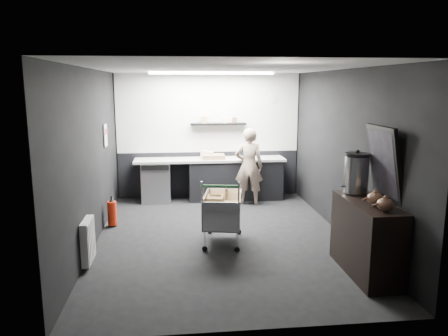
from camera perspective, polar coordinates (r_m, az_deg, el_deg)
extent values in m
plane|color=black|center=(7.21, -0.30, -9.06)|extent=(5.50, 5.50, 0.00)
plane|color=silver|center=(6.78, -0.32, 12.92)|extent=(5.50, 5.50, 0.00)
plane|color=black|center=(9.58, -2.02, 4.22)|extent=(5.50, 0.00, 5.50)
plane|color=black|center=(4.20, 3.60, -4.43)|extent=(5.50, 0.00, 5.50)
plane|color=black|center=(6.95, -16.93, 1.23)|extent=(0.00, 5.50, 5.50)
plane|color=black|center=(7.35, 15.41, 1.81)|extent=(0.00, 5.50, 5.50)
cube|color=silver|center=(9.52, -2.03, 7.20)|extent=(3.95, 0.02, 1.70)
cube|color=black|center=(9.70, -1.98, -0.79)|extent=(3.95, 0.02, 1.00)
cube|color=black|center=(9.44, -0.76, 5.78)|extent=(1.20, 0.22, 0.04)
cylinder|color=silver|center=(9.70, 6.34, 8.98)|extent=(0.20, 0.03, 0.20)
cube|color=silver|center=(8.19, -15.23, 4.13)|extent=(0.02, 0.30, 0.40)
cube|color=red|center=(8.18, -15.22, 4.61)|extent=(0.02, 0.22, 0.10)
cube|color=silver|center=(6.33, -17.38, -9.09)|extent=(0.10, 0.50, 0.60)
cube|color=white|center=(8.62, -1.62, 12.28)|extent=(2.40, 0.20, 0.04)
cube|color=black|center=(9.47, 1.49, -1.53)|extent=(2.00, 0.56, 0.85)
cube|color=silver|center=(9.32, -1.85, 1.09)|extent=(3.20, 0.60, 0.05)
cube|color=#9EA0A5|center=(9.39, -8.85, -1.76)|extent=(0.60, 0.58, 0.85)
cube|color=black|center=(9.03, -8.99, 0.03)|extent=(0.56, 0.02, 0.10)
imported|color=beige|center=(8.99, 3.27, 0.21)|extent=(0.64, 0.49, 1.60)
cube|color=silver|center=(6.90, -0.17, -7.19)|extent=(0.71, 0.96, 0.02)
cube|color=silver|center=(6.81, -2.46, -5.49)|extent=(0.17, 0.86, 0.46)
cube|color=silver|center=(6.87, 2.10, -5.35)|extent=(0.17, 0.86, 0.46)
cube|color=silver|center=(6.43, 0.24, -6.48)|extent=(0.56, 0.12, 0.46)
cube|color=silver|center=(7.24, -0.53, -4.48)|extent=(0.56, 0.12, 0.46)
cylinder|color=silver|center=(6.55, -1.94, -9.52)|extent=(0.02, 0.02, 0.31)
cylinder|color=silver|center=(6.61, 2.32, -9.35)|extent=(0.02, 0.02, 0.31)
cylinder|color=silver|center=(7.30, -2.41, -7.36)|extent=(0.02, 0.02, 0.31)
cylinder|color=silver|center=(7.35, 1.40, -7.23)|extent=(0.02, 0.02, 0.31)
cylinder|color=#258A34|center=(6.24, 0.30, -2.36)|extent=(0.56, 0.13, 0.03)
cube|color=olive|center=(6.93, -1.28, -5.34)|extent=(0.30, 0.35, 0.39)
cube|color=olive|center=(6.75, 1.16, -5.97)|extent=(0.27, 0.32, 0.35)
cylinder|color=black|center=(6.60, -1.93, -10.60)|extent=(0.09, 0.04, 0.08)
cylinder|color=black|center=(7.35, -2.41, -8.35)|extent=(0.09, 0.04, 0.08)
cylinder|color=black|center=(6.65, 2.32, -10.43)|extent=(0.09, 0.04, 0.08)
cylinder|color=black|center=(7.39, 1.39, -8.22)|extent=(0.09, 0.04, 0.08)
cube|color=black|center=(6.05, 18.11, -8.68)|extent=(0.49, 1.30, 0.98)
cylinder|color=silver|center=(6.24, 16.89, -0.79)|extent=(0.33, 0.33, 0.50)
cylinder|color=black|center=(6.19, 17.03, 1.67)|extent=(0.33, 0.33, 0.04)
sphere|color=black|center=(6.18, 17.05, 2.06)|extent=(0.05, 0.05, 0.05)
ellipsoid|color=brown|center=(5.75, 19.11, -3.78)|extent=(0.20, 0.20, 0.16)
ellipsoid|color=brown|center=(5.51, 20.30, -4.47)|extent=(0.20, 0.20, 0.16)
cube|color=black|center=(5.94, 20.24, 0.58)|extent=(0.22, 0.76, 0.97)
cube|color=black|center=(5.93, 20.02, 0.57)|extent=(0.16, 0.65, 0.83)
cylinder|color=red|center=(7.93, -14.40, -5.74)|extent=(0.16, 0.16, 0.42)
cone|color=black|center=(7.86, -14.48, -4.07)|extent=(0.11, 0.11, 0.06)
cylinder|color=black|center=(7.85, -14.50, -3.77)|extent=(0.03, 0.03, 0.06)
cube|color=#9A7A52|center=(9.27, -1.44, 1.49)|extent=(0.48, 0.36, 0.10)
cylinder|color=white|center=(9.30, -2.55, 1.77)|extent=(0.18, 0.18, 0.18)
cube|color=silver|center=(9.26, -1.96, 1.66)|extent=(0.20, 0.18, 0.16)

